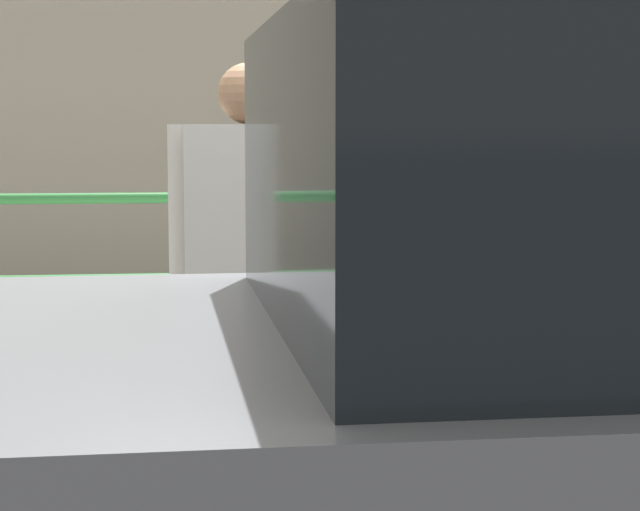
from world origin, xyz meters
name	(u,v)px	position (x,y,z in m)	size (l,w,h in m)	color
sidewalk_curb	(360,441)	(0.00, 1.50, 0.06)	(36.00, 3.00, 0.13)	#ADA8A0
parking_meter	(444,222)	(0.13, 0.32, 1.19)	(0.18, 0.18, 1.45)	slate
pedestrian_at_meter	(250,260)	(-0.57, 0.42, 1.05)	(0.66, 0.38, 1.63)	brown
background_railing	(327,241)	(0.00, 2.80, 0.87)	(24.06, 0.06, 1.03)	#2D7A38
backdrop_wall	(286,118)	(0.00, 5.51, 1.58)	(32.00, 0.50, 3.16)	#ADA38E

